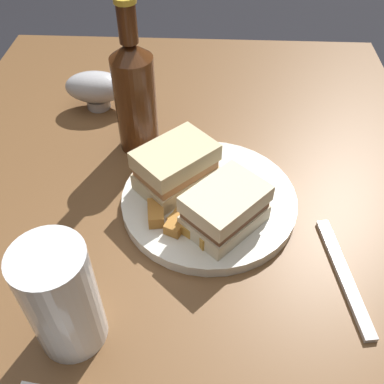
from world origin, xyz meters
The scene contains 14 objects.
dining_table centered at (0.00, 0.00, 0.36)m, with size 1.08×0.83×0.71m, color brown.
plate centered at (-0.01, 0.05, 0.72)m, with size 0.26×0.26×0.02m, color silver.
sandwich_half_left centered at (-0.03, 0.00, 0.76)m, with size 0.13×0.13×0.07m.
sandwich_half_right centered at (0.04, 0.07, 0.76)m, with size 0.13×0.13×0.06m.
potato_wedge_front centered at (0.04, -0.02, 0.74)m, with size 0.04×0.02×0.02m, color #AD702D.
potato_wedge_middle centered at (0.04, 0.05, 0.74)m, with size 0.05×0.02×0.02m, color #AD702D.
potato_wedge_back centered at (-0.01, 0.00, 0.74)m, with size 0.05×0.02×0.02m, color #B77F33.
potato_wedge_left_edge centered at (0.05, 0.02, 0.74)m, with size 0.04×0.02×0.02m, color gold.
potato_wedge_right_edge centered at (0.06, 0.04, 0.74)m, with size 0.05×0.02×0.02m, color gold.
potato_wedge_stray centered at (0.05, 0.01, 0.74)m, with size 0.04×0.02×0.02m, color #AD702D.
pint_glass centered at (0.20, -0.10, 0.78)m, with size 0.08×0.08×0.15m.
gravy_boat centered at (-0.25, -0.16, 0.75)m, with size 0.07×0.13×0.07m.
cider_bottle centered at (-0.15, -0.07, 0.81)m, with size 0.07×0.07×0.25m.
fork centered at (0.11, 0.23, 0.71)m, with size 0.18×0.02×0.01m, color silver.
Camera 1 is at (0.44, 0.05, 1.19)m, focal length 40.89 mm.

